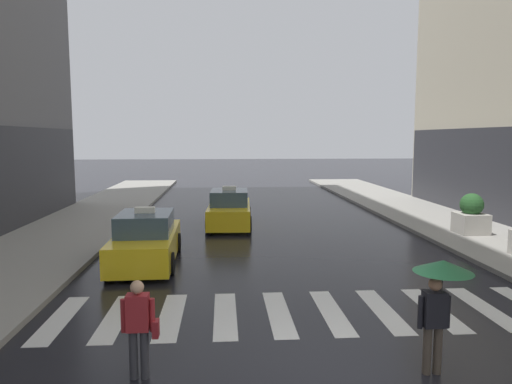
{
  "coord_description": "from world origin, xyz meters",
  "views": [
    {
      "loc": [
        -1.82,
        -7.06,
        3.92
      ],
      "look_at": [
        -0.76,
        8.0,
        2.17
      ],
      "focal_mm": 32.79,
      "sensor_mm": 36.0,
      "label": 1
    }
  ],
  "objects_px": {
    "taxi_lead": "(146,241)",
    "taxi_second": "(229,210)",
    "pedestrian_with_umbrella": "(440,286)",
    "pedestrian_with_handbag": "(139,323)",
    "planter_mid_block": "(471,215)"
  },
  "relations": [
    {
      "from": "taxi_lead",
      "to": "taxi_second",
      "type": "distance_m",
      "value": 6.67
    },
    {
      "from": "taxi_second",
      "to": "taxi_lead",
      "type": "bearing_deg",
      "value": -113.78
    },
    {
      "from": "taxi_lead",
      "to": "taxi_second",
      "type": "height_order",
      "value": "same"
    },
    {
      "from": "pedestrian_with_umbrella",
      "to": "pedestrian_with_handbag",
      "type": "relative_size",
      "value": 1.18
    },
    {
      "from": "pedestrian_with_umbrella",
      "to": "planter_mid_block",
      "type": "distance_m",
      "value": 12.17
    },
    {
      "from": "taxi_lead",
      "to": "pedestrian_with_handbag",
      "type": "xyz_separation_m",
      "value": [
        1.04,
        -7.15,
        0.21
      ]
    },
    {
      "from": "planter_mid_block",
      "to": "taxi_second",
      "type": "bearing_deg",
      "value": 162.38
    },
    {
      "from": "pedestrian_with_umbrella",
      "to": "planter_mid_block",
      "type": "bearing_deg",
      "value": 58.99
    },
    {
      "from": "taxi_second",
      "to": "pedestrian_with_handbag",
      "type": "distance_m",
      "value": 13.36
    },
    {
      "from": "pedestrian_with_umbrella",
      "to": "pedestrian_with_handbag",
      "type": "distance_m",
      "value": 4.95
    },
    {
      "from": "planter_mid_block",
      "to": "taxi_lead",
      "type": "bearing_deg",
      "value": -165.85
    },
    {
      "from": "pedestrian_with_umbrella",
      "to": "pedestrian_with_handbag",
      "type": "bearing_deg",
      "value": 177.84
    },
    {
      "from": "taxi_second",
      "to": "pedestrian_with_umbrella",
      "type": "xyz_separation_m",
      "value": [
        3.26,
        -13.44,
        0.79
      ]
    },
    {
      "from": "pedestrian_with_umbrella",
      "to": "pedestrian_with_handbag",
      "type": "height_order",
      "value": "pedestrian_with_umbrella"
    },
    {
      "from": "pedestrian_with_handbag",
      "to": "taxi_lead",
      "type": "bearing_deg",
      "value": 98.31
    }
  ]
}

